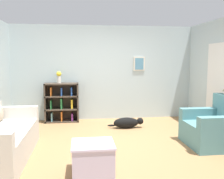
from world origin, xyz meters
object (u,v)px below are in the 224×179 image
(vase, at_px, (59,76))
(recliner_chair, at_px, (214,128))
(bookshelf, at_px, (62,103))
(coffee_table, at_px, (93,157))
(dog, at_px, (127,123))

(vase, bearing_deg, recliner_chair, -36.09)
(bookshelf, distance_m, recliner_chair, 3.84)
(coffee_table, bearing_deg, bookshelf, 101.72)
(vase, bearing_deg, coffee_table, -77.08)
(bookshelf, relative_size, vase, 3.35)
(recliner_chair, bearing_deg, dog, 135.22)
(recliner_chair, xyz_separation_m, vase, (-3.13, 2.28, 0.88))
(bookshelf, distance_m, coffee_table, 3.30)
(bookshelf, bearing_deg, coffee_table, -78.28)
(recliner_chair, distance_m, dog, 2.04)
(recliner_chair, xyz_separation_m, dog, (-1.44, 1.43, -0.21))
(coffee_table, height_order, vase, vase)
(dog, bearing_deg, recliner_chair, -44.78)
(bookshelf, xyz_separation_m, dog, (1.63, -0.88, -0.38))
(coffee_table, distance_m, vase, 3.42)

